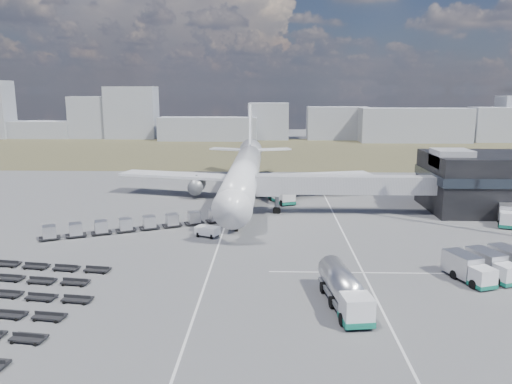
{
  "coord_description": "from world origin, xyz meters",
  "views": [
    {
      "loc": [
        5.18,
        -63.44,
        20.87
      ],
      "look_at": [
        2.65,
        19.12,
        4.0
      ],
      "focal_mm": 35.0,
      "sensor_mm": 36.0,
      "label": 1
    }
  ],
  "objects": [
    {
      "name": "ground",
      "position": [
        0.0,
        0.0,
        0.0
      ],
      "size": [
        420.0,
        420.0,
        0.0
      ],
      "primitive_type": "plane",
      "color": "#565659",
      "rests_on": "ground"
    },
    {
      "name": "grass_strip",
      "position": [
        0.0,
        110.0,
        0.01
      ],
      "size": [
        420.0,
        90.0,
        0.01
      ],
      "primitive_type": "cube",
      "color": "#443C28",
      "rests_on": "ground"
    },
    {
      "name": "lane_markings",
      "position": [
        9.77,
        3.0,
        0.01
      ],
      "size": [
        47.12,
        110.0,
        0.01
      ],
      "color": "silver",
      "rests_on": "ground"
    },
    {
      "name": "jet_bridge",
      "position": [
        15.9,
        20.42,
        5.05
      ],
      "size": [
        30.3,
        3.8,
        7.05
      ],
      "color": "#939399",
      "rests_on": "ground"
    },
    {
      "name": "airliner",
      "position": [
        0.0,
        32.38,
        5.29
      ],
      "size": [
        51.59,
        64.53,
        17.62
      ],
      "color": "white",
      "rests_on": "ground"
    },
    {
      "name": "skyline",
      "position": [
        -14.95,
        153.34,
        8.88
      ],
      "size": [
        304.46,
        26.19,
        25.11
      ],
      "color": "#999CA7",
      "rests_on": "ground"
    },
    {
      "name": "fuel_tanker",
      "position": [
        12.39,
        -17.39,
        1.77
      ],
      "size": [
        4.21,
        11.21,
        3.54
      ],
      "rotation": [
        0.0,
        0.0,
        0.14
      ],
      "color": "white",
      "rests_on": "ground"
    },
    {
      "name": "pushback_tug",
      "position": [
        -4.0,
        6.07,
        0.75
      ],
      "size": [
        3.8,
        3.08,
        1.49
      ],
      "primitive_type": "cube",
      "rotation": [
        0.0,
        0.0,
        -0.43
      ],
      "color": "white",
      "rests_on": "ground"
    },
    {
      "name": "catering_truck",
      "position": [
        7.19,
        28.82,
        1.6
      ],
      "size": [
        5.26,
        7.36,
        3.13
      ],
      "rotation": [
        0.0,
        0.0,
        0.41
      ],
      "color": "white",
      "rests_on": "ground"
    },
    {
      "name": "service_trucks_near",
      "position": [
        30.22,
        -9.11,
        1.45
      ],
      "size": [
        10.45,
        9.14,
        2.66
      ],
      "rotation": [
        0.0,
        0.0,
        0.34
      ],
      "color": "white",
      "rests_on": "ground"
    },
    {
      "name": "uld_row",
      "position": [
        -14.96,
        8.8,
        1.12
      ],
      "size": [
        25.83,
        13.1,
        1.87
      ],
      "rotation": [
        0.0,
        0.0,
        0.43
      ],
      "color": "black",
      "rests_on": "ground"
    }
  ]
}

